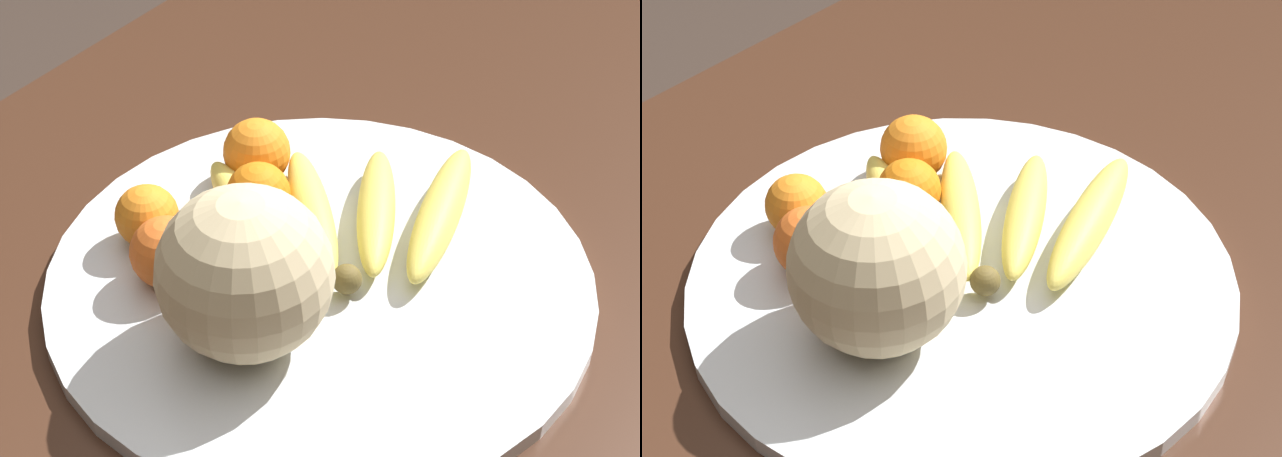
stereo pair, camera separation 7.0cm
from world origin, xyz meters
The scene contains 9 objects.
kitchen_table centered at (0.00, 0.00, 0.62)m, with size 1.60×0.98×0.70m.
fruit_bowl centered at (-0.05, 0.04, 0.71)m, with size 0.48×0.48×0.02m.
melon centered at (-0.15, 0.04, 0.79)m, with size 0.14×0.14×0.14m.
banana_bunch centered at (0.01, 0.04, 0.74)m, with size 0.27×0.27×0.04m.
orange_front_left centered at (-0.10, 0.19, 0.75)m, with size 0.06×0.06×0.06m.
orange_front_right centered at (-0.02, 0.12, 0.75)m, with size 0.06×0.06×0.06m.
orange_mid_center centered at (-0.13, 0.14, 0.75)m, with size 0.06×0.06×0.06m.
orange_back_left centered at (0.02, 0.16, 0.75)m, with size 0.06×0.06×0.06m.
produce_tag centered at (-0.07, 0.17, 0.72)m, with size 0.09×0.06×0.00m.
Camera 1 is at (-0.62, -0.35, 1.35)m, focal length 60.00 mm.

